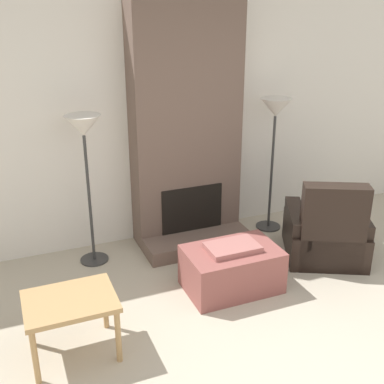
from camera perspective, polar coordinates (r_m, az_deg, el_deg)
name	(u,v)px	position (r m, az deg, el deg)	size (l,w,h in m)	color
wall_back	(179,122)	(5.37, -1.55, 8.26)	(7.31, 0.06, 2.60)	silver
fireplace	(187,134)	(5.18, -0.64, 6.86)	(1.18, 0.73, 2.60)	brown
ottoman	(232,268)	(4.58, 4.73, -8.99)	(0.87, 0.57, 0.46)	#8C4C47
armchair	(326,235)	(5.25, 15.62, -4.91)	(1.08, 1.10, 0.91)	black
side_table	(70,307)	(3.80, -14.22, -13.05)	(0.68, 0.52, 0.49)	tan
floor_lamp_left	(84,138)	(4.73, -12.67, 6.31)	(0.35, 0.35, 1.55)	#333333
floor_lamp_right	(275,118)	(5.47, 9.82, 8.64)	(0.35, 0.35, 1.56)	#333333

